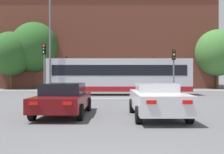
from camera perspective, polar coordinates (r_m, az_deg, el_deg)
name	(u,v)px	position (r m, az deg, el deg)	size (l,w,h in m)	color
stop_line_strip	(110,98)	(21.17, -0.50, -4.32)	(7.29, 0.30, 0.01)	silver
far_pavement	(110,90)	(32.67, -0.38, -2.69)	(68.10, 2.50, 0.01)	gray
brick_civic_building	(92,35)	(44.61, -4.04, 8.44)	(35.00, 15.28, 23.43)	brown
car_saloon_left	(63,99)	(12.30, -9.96, -4.34)	(2.12, 4.84, 1.37)	#600C0F
car_roadster_right	(156,100)	(11.61, 8.96, -4.60)	(2.04, 4.87, 1.39)	silver
bus_crossing_lead	(118,76)	(24.69, 1.29, 0.26)	(12.36, 2.65, 3.15)	silver
traffic_light_far_left	(66,68)	(32.46, -9.41, 1.89)	(0.26, 0.31, 3.86)	slate
traffic_light_near_right	(173,65)	(22.25, 12.29, 2.39)	(0.26, 0.31, 3.72)	slate
traffic_light_near_left	(44,62)	(22.39, -13.73, 3.05)	(0.26, 0.31, 4.14)	slate
traffic_light_far_right	(153,68)	(32.61, 8.26, 1.81)	(0.26, 0.31, 3.79)	slate
street_lamp_junction	(53,35)	(23.91, -11.85, 8.35)	(2.18, 0.36, 8.43)	slate
pedestrian_waiting	(164,82)	(34.05, 10.58, -0.93)	(0.43, 0.44, 1.68)	#333851
tree_by_building	(10,54)	(37.88, -19.94, 4.47)	(5.32, 5.32, 7.28)	#4C3823
tree_kerbside	(216,53)	(39.06, 20.46, 4.63)	(5.75, 5.75, 7.70)	#4C3823
tree_distant	(34,47)	(38.39, -15.61, 5.87)	(6.22, 6.22, 8.71)	#4C3823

